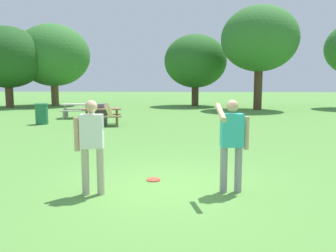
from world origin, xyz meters
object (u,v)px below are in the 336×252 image
object	(u,v)px
trash_can_further_along	(101,114)
tree_broad_center	(53,55)
picnic_table_near	(102,113)
person_thrower	(232,139)
frisbee	(153,180)
trash_can_beside_table	(42,114)
tree_tall_left	(7,57)
person_catcher	(92,140)
picnic_table_far	(78,108)
tree_slender_mid	(260,39)
tree_far_right	(195,61)

from	to	relation	value
trash_can_further_along	tree_broad_center	world-z (taller)	tree_broad_center
picnic_table_near	person_thrower	bearing A→B (deg)	-63.08
tree_broad_center	frisbee	bearing A→B (deg)	-63.92
trash_can_beside_table	tree_tall_left	xyz separation A→B (m)	(-6.85, 10.01, 3.26)
trash_can_beside_table	tree_broad_center	distance (m)	13.45
person_thrower	picnic_table_near	size ratio (longest dim) A/B	0.83
person_catcher	picnic_table_far	distance (m)	13.18
trash_can_further_along	tree_slender_mid	xyz separation A→B (m)	(8.77, 9.16, 4.36)
person_catcher	tree_broad_center	size ratio (longest dim) A/B	0.25
tree_slender_mid	trash_can_beside_table	bearing A→B (deg)	-141.72
frisbee	trash_can_further_along	size ratio (longest dim) A/B	0.29
picnic_table_far	tree_far_right	xyz separation A→B (m)	(6.44, 9.75, 2.99)
picnic_table_near	trash_can_further_along	world-z (taller)	trash_can_further_along
tree_tall_left	tree_far_right	xyz separation A→B (m)	(14.09, 2.52, -0.19)
trash_can_further_along	tree_tall_left	bearing A→B (deg)	133.79
tree_tall_left	trash_can_further_along	bearing A→B (deg)	-46.21
frisbee	picnic_table_near	world-z (taller)	picnic_table_near
trash_can_beside_table	tree_slender_mid	world-z (taller)	tree_slender_mid
picnic_table_far	tree_tall_left	bearing A→B (deg)	136.59
tree_far_right	tree_slender_mid	bearing A→B (deg)	-38.34
picnic_table_near	trash_can_further_along	bearing A→B (deg)	113.29
tree_tall_left	picnic_table_far	bearing A→B (deg)	-43.41
person_thrower	tree_slender_mid	world-z (taller)	tree_slender_mid
person_catcher	trash_can_beside_table	size ratio (longest dim) A/B	1.71
person_thrower	tree_slender_mid	distance (m)	19.36
tree_slender_mid	person_catcher	bearing A→B (deg)	-108.89
tree_broad_center	tree_far_right	xyz separation A→B (m)	(11.45, 0.26, -0.50)
person_thrower	picnic_table_far	world-z (taller)	person_thrower
trash_can_beside_table	tree_tall_left	bearing A→B (deg)	124.38
picnic_table_near	tree_tall_left	world-z (taller)	tree_tall_left
tree_far_right	tree_slender_mid	world-z (taller)	tree_slender_mid
picnic_table_near	tree_slender_mid	size ratio (longest dim) A/B	0.28
tree_far_right	tree_slender_mid	distance (m)	5.65
picnic_table_near	tree_slender_mid	distance (m)	13.47
tree_broad_center	tree_slender_mid	world-z (taller)	tree_slender_mid
person_catcher	frisbee	size ratio (longest dim) A/B	5.90
frisbee	trash_can_beside_table	distance (m)	10.68
frisbee	tree_broad_center	xyz separation A→B (m)	(-10.29, 21.03, 4.03)
trash_can_further_along	tree_slender_mid	distance (m)	13.41
tree_far_right	tree_slender_mid	xyz separation A→B (m)	(4.32, -3.41, 1.29)
frisbee	person_thrower	bearing A→B (deg)	-24.40
person_thrower	trash_can_beside_table	bearing A→B (deg)	128.64
picnic_table_far	person_catcher	bearing A→B (deg)	-70.80
person_catcher	tree_slender_mid	distance (m)	20.22
trash_can_beside_table	tree_tall_left	world-z (taller)	tree_tall_left
trash_can_beside_table	tree_far_right	distance (m)	14.79
trash_can_beside_table	tree_slender_mid	size ratio (longest dim) A/B	0.14
tree_slender_mid	trash_can_further_along	bearing A→B (deg)	-133.76
picnic_table_near	picnic_table_far	distance (m)	3.68
picnic_table_far	tree_tall_left	size ratio (longest dim) A/B	0.32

